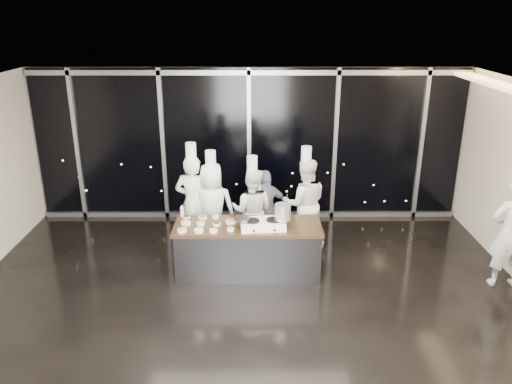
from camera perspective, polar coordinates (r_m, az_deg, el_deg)
ground at (r=7.97m, az=-1.00°, el=-12.33°), size 9.00×9.00×0.00m
room_shell at (r=7.03m, az=0.33°, el=3.31°), size 9.02×7.02×3.21m
window_wall at (r=10.50m, az=-0.79°, el=5.36°), size 8.90×0.11×3.20m
demo_counter at (r=8.53m, az=-0.93°, el=-6.51°), size 2.46×0.86×0.90m
stove at (r=8.21m, az=0.79°, el=-3.67°), size 0.76×0.51×0.14m
frying_pan at (r=8.16m, az=-1.68°, el=-3.09°), size 0.48×0.29×0.04m
stock_pot at (r=8.15m, az=3.07°, el=-2.30°), size 0.28×0.28×0.26m
prep_bowls at (r=8.32m, az=-4.92°, el=-3.71°), size 1.41×0.69×0.05m
squeeze_bottle at (r=8.70m, az=-8.46°, el=-2.18°), size 0.06×0.06×0.22m
chef_far_left at (r=9.25m, az=-7.18°, el=-1.20°), size 0.74×0.56×2.07m
chef_left at (r=9.18m, az=-5.03°, el=-1.75°), size 0.85×0.57×1.94m
chef_center at (r=9.14m, az=-0.42°, el=-2.10°), size 0.89×0.76×1.85m
guest at (r=9.38m, az=1.14°, el=-1.93°), size 0.96×0.64×1.51m
chef_right at (r=9.36m, az=5.57°, el=-1.26°), size 0.88×0.70×1.97m
chef_side at (r=8.94m, az=27.09°, el=-4.13°), size 0.68×0.45×2.08m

